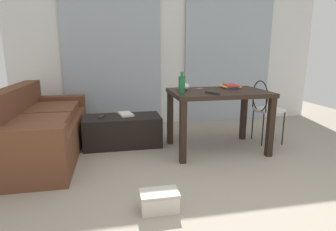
{
  "coord_description": "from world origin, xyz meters",
  "views": [
    {
      "loc": [
        -1.01,
        -1.59,
        1.22
      ],
      "look_at": [
        -0.33,
        1.78,
        0.42
      ],
      "focal_mm": 29.39,
      "sensor_mm": 36.0,
      "label": 1
    }
  ],
  "objects_px": {
    "scissors": "(198,88)",
    "tv_remote_on_table": "(213,93)",
    "bowl": "(183,87)",
    "tv_remote_primary": "(101,117)",
    "bottle_near": "(182,85)",
    "book_stack": "(230,86)",
    "coffee_table": "(123,131)",
    "wire_chair": "(264,105)",
    "craft_table": "(218,100)",
    "couch": "(38,129)",
    "shoebox": "(159,201)",
    "magazine": "(126,114)"
  },
  "relations": [
    {
      "from": "coffee_table",
      "to": "wire_chair",
      "type": "relative_size",
      "value": 1.17
    },
    {
      "from": "coffee_table",
      "to": "tv_remote_primary",
      "type": "height_order",
      "value": "tv_remote_primary"
    },
    {
      "from": "couch",
      "to": "tv_remote_on_table",
      "type": "height_order",
      "value": "couch"
    },
    {
      "from": "magazine",
      "to": "book_stack",
      "type": "bearing_deg",
      "value": -24.02
    },
    {
      "from": "tv_remote_on_table",
      "to": "tv_remote_primary",
      "type": "relative_size",
      "value": 1.21
    },
    {
      "from": "bottle_near",
      "to": "bowl",
      "type": "xyz_separation_m",
      "value": [
        0.08,
        0.24,
        -0.06
      ]
    },
    {
      "from": "bowl",
      "to": "scissors",
      "type": "xyz_separation_m",
      "value": [
        0.22,
        0.11,
        -0.04
      ]
    },
    {
      "from": "coffee_table",
      "to": "bowl",
      "type": "height_order",
      "value": "bowl"
    },
    {
      "from": "couch",
      "to": "book_stack",
      "type": "distance_m",
      "value": 2.44
    },
    {
      "from": "wire_chair",
      "to": "scissors",
      "type": "bearing_deg",
      "value": 176.12
    },
    {
      "from": "couch",
      "to": "coffee_table",
      "type": "relative_size",
      "value": 2.02
    },
    {
      "from": "wire_chair",
      "to": "scissors",
      "type": "height_order",
      "value": "wire_chair"
    },
    {
      "from": "book_stack",
      "to": "scissors",
      "type": "bearing_deg",
      "value": 177.62
    },
    {
      "from": "craft_table",
      "to": "scissors",
      "type": "bearing_deg",
      "value": 131.62
    },
    {
      "from": "coffee_table",
      "to": "scissors",
      "type": "xyz_separation_m",
      "value": [
        0.96,
        -0.2,
        0.56
      ]
    },
    {
      "from": "craft_table",
      "to": "book_stack",
      "type": "xyz_separation_m",
      "value": [
        0.24,
        0.2,
        0.14
      ]
    },
    {
      "from": "bowl",
      "to": "tv_remote_primary",
      "type": "distance_m",
      "value": 1.12
    },
    {
      "from": "bottle_near",
      "to": "tv_remote_on_table",
      "type": "xyz_separation_m",
      "value": [
        0.33,
        -0.11,
        -0.09
      ]
    },
    {
      "from": "coffee_table",
      "to": "bowl",
      "type": "xyz_separation_m",
      "value": [
        0.74,
        -0.31,
        0.61
      ]
    },
    {
      "from": "couch",
      "to": "tv_remote_primary",
      "type": "distance_m",
      "value": 0.75
    },
    {
      "from": "bottle_near",
      "to": "bowl",
      "type": "distance_m",
      "value": 0.26
    },
    {
      "from": "book_stack",
      "to": "tv_remote_on_table",
      "type": "bearing_deg",
      "value": -132.46
    },
    {
      "from": "craft_table",
      "to": "tv_remote_on_table",
      "type": "bearing_deg",
      "value": -123.97
    },
    {
      "from": "bowl",
      "to": "book_stack",
      "type": "bearing_deg",
      "value": 8.11
    },
    {
      "from": "scissors",
      "to": "tv_remote_on_table",
      "type": "bearing_deg",
      "value": -87.18
    },
    {
      "from": "scissors",
      "to": "couch",
      "type": "bearing_deg",
      "value": 178.1
    },
    {
      "from": "book_stack",
      "to": "magazine",
      "type": "bearing_deg",
      "value": 167.67
    },
    {
      "from": "craft_table",
      "to": "scissors",
      "type": "height_order",
      "value": "scissors"
    },
    {
      "from": "bowl",
      "to": "tv_remote_on_table",
      "type": "distance_m",
      "value": 0.43
    },
    {
      "from": "book_stack",
      "to": "craft_table",
      "type": "bearing_deg",
      "value": -140.67
    },
    {
      "from": "coffee_table",
      "to": "tv_remote_primary",
      "type": "relative_size",
      "value": 6.49
    },
    {
      "from": "coffee_table",
      "to": "bowl",
      "type": "bearing_deg",
      "value": -22.75
    },
    {
      "from": "shoebox",
      "to": "couch",
      "type": "bearing_deg",
      "value": 129.1
    },
    {
      "from": "coffee_table",
      "to": "bottle_near",
      "type": "distance_m",
      "value": 1.09
    },
    {
      "from": "bowl",
      "to": "shoebox",
      "type": "height_order",
      "value": "bowl"
    },
    {
      "from": "scissors",
      "to": "shoebox",
      "type": "relative_size",
      "value": 0.4
    },
    {
      "from": "wire_chair",
      "to": "tv_remote_on_table",
      "type": "height_order",
      "value": "wire_chair"
    },
    {
      "from": "couch",
      "to": "coffee_table",
      "type": "height_order",
      "value": "couch"
    },
    {
      "from": "bottle_near",
      "to": "tv_remote_on_table",
      "type": "distance_m",
      "value": 0.36
    },
    {
      "from": "coffee_table",
      "to": "book_stack",
      "type": "height_order",
      "value": "book_stack"
    },
    {
      "from": "wire_chair",
      "to": "tv_remote_on_table",
      "type": "bearing_deg",
      "value": -155.82
    },
    {
      "from": "book_stack",
      "to": "scissors",
      "type": "distance_m",
      "value": 0.43
    },
    {
      "from": "coffee_table",
      "to": "shoebox",
      "type": "bearing_deg",
      "value": -82.51
    },
    {
      "from": "craft_table",
      "to": "bowl",
      "type": "relative_size",
      "value": 7.6
    },
    {
      "from": "craft_table",
      "to": "coffee_table",
      "type": "bearing_deg",
      "value": 160.27
    },
    {
      "from": "book_stack",
      "to": "tv_remote_primary",
      "type": "xyz_separation_m",
      "value": [
        -1.66,
        0.2,
        -0.38
      ]
    },
    {
      "from": "craft_table",
      "to": "book_stack",
      "type": "bearing_deg",
      "value": 39.33
    },
    {
      "from": "craft_table",
      "to": "tv_remote_primary",
      "type": "xyz_separation_m",
      "value": [
        -1.42,
        0.4,
        -0.24
      ]
    },
    {
      "from": "scissors",
      "to": "magazine",
      "type": "distance_m",
      "value": 1.02
    },
    {
      "from": "book_stack",
      "to": "bowl",
      "type": "bearing_deg",
      "value": -171.89
    }
  ]
}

